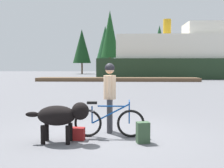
% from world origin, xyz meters
% --- Properties ---
extents(ground_plane, '(160.00, 160.00, 0.00)m').
position_xyz_m(ground_plane, '(0.00, 0.00, 0.00)').
color(ground_plane, slate).
extents(bicycle, '(1.71, 0.44, 0.89)m').
position_xyz_m(bicycle, '(0.01, -0.18, 0.37)').
color(bicycle, black).
rests_on(bicycle, ground_plane).
extents(person_cyclist, '(0.32, 0.53, 1.80)m').
position_xyz_m(person_cyclist, '(0.01, 0.31, 1.10)').
color(person_cyclist, '#333338').
rests_on(person_cyclist, ground_plane).
extents(dog, '(1.44, 0.53, 0.92)m').
position_xyz_m(dog, '(-1.02, -0.70, 0.61)').
color(dog, black).
rests_on(dog, ground_plane).
extents(backpack, '(0.32, 0.26, 0.47)m').
position_xyz_m(backpack, '(0.81, -0.64, 0.24)').
color(backpack, '#334C33').
rests_on(backpack, ground_plane).
extents(handbag_pannier, '(0.33, 0.20, 0.29)m').
position_xyz_m(handbag_pannier, '(-0.70, -0.48, 0.15)').
color(handbag_pannier, maroon).
rests_on(handbag_pannier, ground_plane).
extents(dock_pier, '(18.31, 2.64, 0.40)m').
position_xyz_m(dock_pier, '(-0.42, 23.95, 0.20)').
color(dock_pier, brown).
rests_on(dock_pier, ground_plane).
extents(ferry_boat, '(25.43, 8.28, 8.31)m').
position_xyz_m(ferry_boat, '(9.56, 31.87, 2.89)').
color(ferry_boat, '#1E331E').
rests_on(ferry_boat, ground_plane).
extents(pine_tree_far_left, '(3.95, 3.95, 9.74)m').
position_xyz_m(pine_tree_far_left, '(-8.96, 51.83, 6.05)').
color(pine_tree_far_left, '#4C331E').
rests_on(pine_tree_far_left, ground_plane).
extents(pine_tree_center, '(3.84, 3.84, 13.28)m').
position_xyz_m(pine_tree_center, '(-2.67, 49.44, 8.34)').
color(pine_tree_center, '#4C331E').
rests_on(pine_tree_center, ground_plane).
extents(pine_tree_far_right, '(3.96, 3.96, 10.46)m').
position_xyz_m(pine_tree_far_right, '(7.87, 51.65, 6.40)').
color(pine_tree_far_right, '#4C331E').
rests_on(pine_tree_far_right, ground_plane).
extents(pine_tree_mid_back, '(4.32, 4.32, 11.23)m').
position_xyz_m(pine_tree_mid_back, '(-4.20, 57.16, 7.14)').
color(pine_tree_mid_back, '#4C331E').
rests_on(pine_tree_mid_back, ground_plane).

